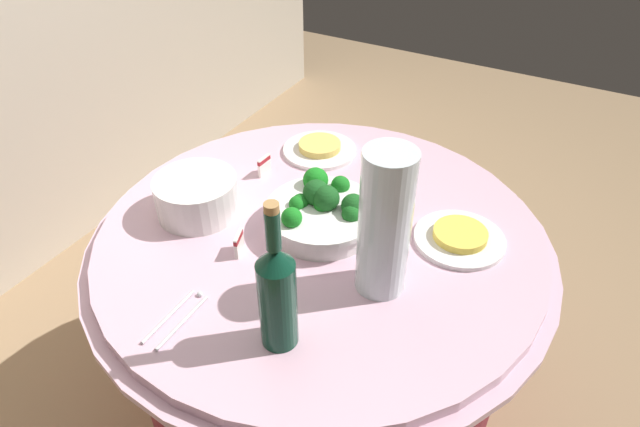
# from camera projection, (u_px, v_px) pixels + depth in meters

# --- Properties ---
(ground_plane) EXTENTS (6.00, 6.00, 0.00)m
(ground_plane) POSITION_uv_depth(u_px,v_px,m) (320.00, 403.00, 1.83)
(ground_plane) COLOR #9E7F5B
(buffet_table) EXTENTS (1.16, 1.16, 0.74)m
(buffet_table) POSITION_uv_depth(u_px,v_px,m) (320.00, 327.00, 1.60)
(buffet_table) COLOR maroon
(buffet_table) RESTS_ON ground_plane
(broccoli_bowl) EXTENTS (0.28, 0.28, 0.12)m
(broccoli_bowl) POSITION_uv_depth(u_px,v_px,m) (322.00, 211.00, 1.37)
(broccoli_bowl) COLOR white
(broccoli_bowl) RESTS_ON buffet_table
(plate_stack) EXTENTS (0.21, 0.21, 0.10)m
(plate_stack) POSITION_uv_depth(u_px,v_px,m) (197.00, 196.00, 1.41)
(plate_stack) COLOR white
(plate_stack) RESTS_ON buffet_table
(wine_bottle) EXTENTS (0.07, 0.07, 0.34)m
(wine_bottle) POSITION_uv_depth(u_px,v_px,m) (277.00, 293.00, 1.03)
(wine_bottle) COLOR #0E3928
(wine_bottle) RESTS_ON buffet_table
(decorative_fruit_vase) EXTENTS (0.11, 0.11, 0.34)m
(decorative_fruit_vase) POSITION_uv_depth(u_px,v_px,m) (384.00, 232.00, 1.14)
(decorative_fruit_vase) COLOR silver
(decorative_fruit_vase) RESTS_ON buffet_table
(serving_tongs) EXTENTS (0.17, 0.05, 0.01)m
(serving_tongs) POSITION_uv_depth(u_px,v_px,m) (178.00, 317.00, 1.15)
(serving_tongs) COLOR silver
(serving_tongs) RESTS_ON buffet_table
(food_plate_fried_egg) EXTENTS (0.22, 0.22, 0.03)m
(food_plate_fried_egg) POSITION_uv_depth(u_px,v_px,m) (460.00, 237.00, 1.34)
(food_plate_fried_egg) COLOR white
(food_plate_fried_egg) RESTS_ON buffet_table
(food_plate_noodles) EXTENTS (0.22, 0.22, 0.03)m
(food_plate_noodles) POSITION_uv_depth(u_px,v_px,m) (320.00, 149.00, 1.67)
(food_plate_noodles) COLOR white
(food_plate_noodles) RESTS_ON buffet_table
(label_placard_front) EXTENTS (0.05, 0.01, 0.05)m
(label_placard_front) POSITION_uv_depth(u_px,v_px,m) (264.00, 165.00, 1.56)
(label_placard_front) COLOR white
(label_placard_front) RESTS_ON buffet_table
(label_placard_mid) EXTENTS (0.05, 0.02, 0.05)m
(label_placard_mid) POSITION_uv_depth(u_px,v_px,m) (239.00, 242.00, 1.30)
(label_placard_mid) COLOR white
(label_placard_mid) RESTS_ON buffet_table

